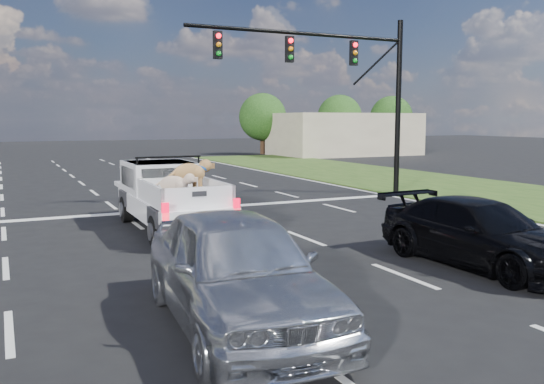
{
  "coord_description": "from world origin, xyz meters",
  "views": [
    {
      "loc": [
        -5.24,
        -8.74,
        3.02
      ],
      "look_at": [
        -0.14,
        2.0,
        1.53
      ],
      "focal_mm": 38.0,
      "sensor_mm": 36.0,
      "label": 1
    }
  ],
  "objects_px": {
    "pickup_truck": "(170,195)",
    "silver_sedan": "(237,269)",
    "black_coupe": "(480,233)",
    "traffic_signal": "(349,76)"
  },
  "relations": [
    {
      "from": "traffic_signal",
      "to": "pickup_truck",
      "type": "height_order",
      "value": "traffic_signal"
    },
    {
      "from": "traffic_signal",
      "to": "silver_sedan",
      "type": "height_order",
      "value": "traffic_signal"
    },
    {
      "from": "pickup_truck",
      "to": "silver_sedan",
      "type": "relative_size",
      "value": 1.08
    },
    {
      "from": "silver_sedan",
      "to": "black_coupe",
      "type": "distance_m",
      "value": 5.98
    },
    {
      "from": "pickup_truck",
      "to": "black_coupe",
      "type": "height_order",
      "value": "pickup_truck"
    },
    {
      "from": "pickup_truck",
      "to": "black_coupe",
      "type": "relative_size",
      "value": 1.15
    },
    {
      "from": "silver_sedan",
      "to": "black_coupe",
      "type": "bearing_deg",
      "value": 15.46
    },
    {
      "from": "traffic_signal",
      "to": "silver_sedan",
      "type": "bearing_deg",
      "value": -128.92
    },
    {
      "from": "traffic_signal",
      "to": "black_coupe",
      "type": "bearing_deg",
      "value": -108.53
    },
    {
      "from": "silver_sedan",
      "to": "pickup_truck",
      "type": "bearing_deg",
      "value": 86.31
    }
  ]
}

